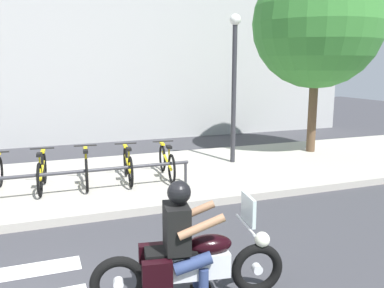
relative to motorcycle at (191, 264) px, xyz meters
The scene contains 11 objects.
sidewalk 5.34m from the motorcycle, 109.37° to the left, with size 24.00×4.40×0.15m, color #A8A399.
motorcycle is the anchor object (origin of this frame).
rider 0.37m from the motorcycle, 168.17° to the left, with size 0.69×0.61×1.43m.
bicycle_4 4.84m from the motorcycle, 107.96° to the left, with size 0.48×1.62×0.80m.
bicycle_5 4.65m from the motorcycle, 97.59° to the left, with size 0.48×1.61×0.80m.
bicycle_6 4.61m from the motorcycle, 86.69° to the left, with size 0.48×1.63×0.79m.
bicycle_7 4.75m from the motorcycle, 76.03° to the left, with size 0.48×1.70×0.77m.
bike_rack 4.49m from the motorcycle, 115.51° to the left, with size 6.76×0.07×0.49m.
street_lamp 6.58m from the motorcycle, 59.52° to the left, with size 0.28×0.28×3.87m.
tree_near_rack 8.94m from the motorcycle, 44.54° to the left, with size 3.58×3.58×5.55m.
building_backdrop 11.53m from the motorcycle, 99.35° to the left, with size 24.00×1.20×8.59m, color #AAAAAA.
Camera 1 is at (0.26, -3.83, 2.66)m, focal length 38.63 mm.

